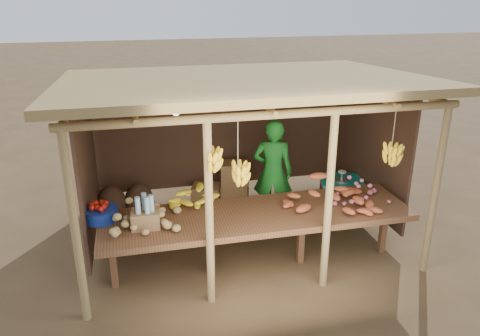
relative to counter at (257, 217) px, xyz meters
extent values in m
plane|color=brown|center=(0.00, 0.95, -0.74)|extent=(60.00, 60.00, 0.00)
cylinder|color=#9D8251|center=(-2.10, -0.55, 0.36)|extent=(0.09, 0.09, 2.20)
cylinder|color=#9D8251|center=(2.10, -0.55, 0.36)|extent=(0.09, 0.09, 2.20)
cylinder|color=#9D8251|center=(-2.10, 2.45, 0.36)|extent=(0.09, 0.09, 2.20)
cylinder|color=#9D8251|center=(2.10, 2.45, 0.36)|extent=(0.09, 0.09, 2.20)
cylinder|color=#9D8251|center=(-0.70, -0.55, 0.36)|extent=(0.09, 0.09, 2.20)
cylinder|color=#9D8251|center=(0.70, -0.55, 0.36)|extent=(0.09, 0.09, 2.20)
cylinder|color=#9D8251|center=(0.00, -0.55, 1.46)|extent=(4.40, 0.09, 0.09)
cylinder|color=#9D8251|center=(0.00, 2.45, 1.46)|extent=(4.40, 0.09, 0.09)
cube|color=#9C7F49|center=(0.00, 0.95, 1.55)|extent=(4.70, 3.50, 0.28)
cube|color=#482F21|center=(0.00, 2.43, 0.47)|extent=(4.20, 0.04, 1.98)
cube|color=#482F21|center=(-2.08, 1.15, 0.47)|extent=(0.04, 2.40, 1.98)
cube|color=#482F21|center=(2.08, 1.15, 0.47)|extent=(0.04, 2.40, 1.98)
cube|color=brown|center=(0.00, 0.00, 0.02)|extent=(3.90, 1.05, 0.08)
cube|color=brown|center=(-1.80, 0.00, -0.38)|extent=(0.08, 0.08, 0.72)
cube|color=brown|center=(-0.60, 0.00, -0.38)|extent=(0.08, 0.08, 0.72)
cube|color=brown|center=(0.60, 0.00, -0.38)|extent=(0.08, 0.08, 0.72)
cube|color=brown|center=(1.80, 0.00, -0.38)|extent=(0.08, 0.08, 0.72)
cylinder|color=navy|center=(-1.90, 0.26, 0.14)|extent=(0.42, 0.42, 0.15)
cube|color=olive|center=(-1.38, -0.06, 0.16)|extent=(0.34, 0.28, 0.21)
imported|color=#1B7A24|center=(0.58, 1.23, 0.09)|extent=(0.70, 0.58, 1.66)
cube|color=brown|center=(1.73, 1.23, -0.46)|extent=(0.70, 0.64, 0.55)
cube|color=#0D9599|center=(1.73, 1.23, -0.16)|extent=(0.78, 0.72, 0.06)
cube|color=olive|center=(0.16, 2.01, -0.54)|extent=(0.53, 0.47, 0.36)
cube|color=olive|center=(0.16, 2.01, -0.18)|extent=(0.53, 0.47, 0.36)
cube|color=olive|center=(-0.33, 2.01, -0.54)|extent=(0.53, 0.47, 0.36)
ellipsoid|color=#482F21|center=(-1.86, 1.92, -0.46)|extent=(0.48, 0.48, 0.64)
ellipsoid|color=#482F21|center=(-1.43, 1.92, -0.46)|extent=(0.48, 0.48, 0.64)
camera|label=1|loc=(-1.43, -5.09, 2.68)|focal=35.00mm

